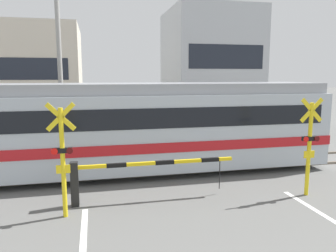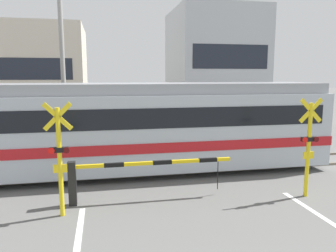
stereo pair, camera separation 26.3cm
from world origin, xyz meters
The scene contains 11 objects.
rail_track_near centered at (0.00, 9.91, 0.04)m, with size 50.00×0.10×0.08m.
rail_track_far centered at (0.00, 11.34, 0.04)m, with size 50.00×0.10×0.08m.
commuter_train centered at (-4.94, 10.62, 1.67)m, with size 21.07×2.89×3.11m.
crossing_barrier_near centered at (-1.90, 7.81, 0.82)m, with size 4.44×0.20×1.17m.
crossing_barrier_far centered at (1.90, 13.24, 0.82)m, with size 4.44×0.20×1.17m.
crossing_signal_left centered at (-3.29, 7.18, 1.52)m, with size 0.68×0.15×2.77m.
crossing_signal_right centered at (3.29, 7.18, 1.52)m, with size 0.68×0.15×2.77m.
pedestrian centered at (-0.16, 15.10, 0.96)m, with size 0.38×0.22×1.67m.
building_left_of_street centered at (-7.34, 25.17, 3.44)m, with size 7.80×7.20×6.87m.
building_right_of_street centered at (6.79, 25.17, 4.26)m, with size 6.70×7.20×8.53m.
utility_pole_streetside centered at (-4.04, 15.74, 3.56)m, with size 0.22×0.22×7.13m.
Camera 2 is at (-2.27, -0.71, 3.38)m, focal length 35.00 mm.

